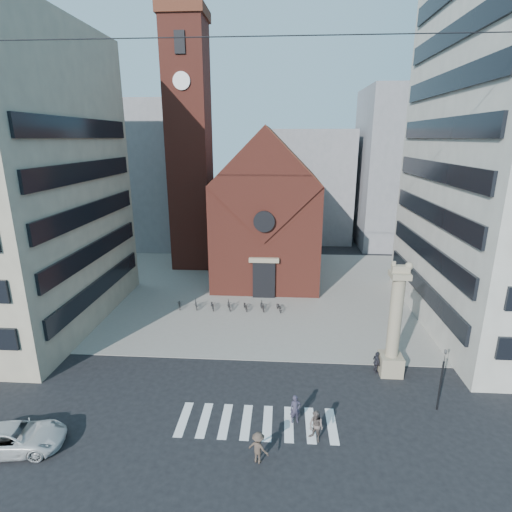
# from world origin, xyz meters

# --- Properties ---
(ground) EXTENTS (120.00, 120.00, 0.00)m
(ground) POSITION_xyz_m (0.00, 0.00, 0.00)
(ground) COLOR black
(ground) RESTS_ON ground
(piazza) EXTENTS (46.00, 30.00, 0.05)m
(piazza) POSITION_xyz_m (0.00, 19.00, 0.03)
(piazza) COLOR gray
(piazza) RESTS_ON ground
(zebra_crossing) EXTENTS (10.20, 3.20, 0.01)m
(zebra_crossing) POSITION_xyz_m (0.55, -3.00, 0.01)
(zebra_crossing) COLOR white
(zebra_crossing) RESTS_ON ground
(church) EXTENTS (12.00, 16.65, 18.00)m
(church) POSITION_xyz_m (0.00, 25.04, 7.98)
(church) COLOR maroon
(church) RESTS_ON ground
(campanile) EXTENTS (5.50, 5.50, 31.20)m
(campanile) POSITION_xyz_m (-10.00, 28.00, 15.74)
(campanile) COLOR maroon
(campanile) RESTS_ON ground
(bg_block_left) EXTENTS (16.00, 14.00, 22.00)m
(bg_block_left) POSITION_xyz_m (-20.00, 40.00, 11.00)
(bg_block_left) COLOR gray
(bg_block_left) RESTS_ON ground
(bg_block_mid) EXTENTS (14.00, 12.00, 18.00)m
(bg_block_mid) POSITION_xyz_m (6.00, 45.00, 9.00)
(bg_block_mid) COLOR gray
(bg_block_mid) RESTS_ON ground
(bg_block_right) EXTENTS (16.00, 14.00, 24.00)m
(bg_block_right) POSITION_xyz_m (22.00, 42.00, 12.00)
(bg_block_right) COLOR gray
(bg_block_right) RESTS_ON ground
(lion_column) EXTENTS (1.63, 1.60, 8.68)m
(lion_column) POSITION_xyz_m (10.01, 3.00, 3.46)
(lion_column) COLOR gray
(lion_column) RESTS_ON ground
(traffic_light) EXTENTS (0.13, 0.16, 4.30)m
(traffic_light) POSITION_xyz_m (12.00, -1.00, 2.29)
(traffic_light) COLOR black
(traffic_light) RESTS_ON ground
(white_car) EXTENTS (5.61, 3.24, 1.47)m
(white_car) POSITION_xyz_m (-12.74, -6.05, 0.73)
(white_car) COLOR silver
(white_car) RESTS_ON ground
(pedestrian_0) EXTENTS (0.76, 0.59, 1.83)m
(pedestrian_0) POSITION_xyz_m (2.87, -2.79, 0.91)
(pedestrian_0) COLOR #2F2B3C
(pedestrian_0) RESTS_ON ground
(pedestrian_1) EXTENTS (1.18, 1.15, 1.91)m
(pedestrian_1) POSITION_xyz_m (4.01, -4.27, 0.96)
(pedestrian_1) COLOR #5F514C
(pedestrian_1) RESTS_ON ground
(pedestrian_2) EXTENTS (0.63, 1.06, 1.68)m
(pedestrian_2) POSITION_xyz_m (9.00, 3.00, 0.84)
(pedestrian_2) COLOR #26252C
(pedestrian_2) RESTS_ON ground
(pedestrian_3) EXTENTS (1.35, 1.10, 1.82)m
(pedestrian_3) POSITION_xyz_m (0.83, -6.06, 0.91)
(pedestrian_3) COLOR #46382E
(pedestrian_3) RESTS_ON ground
(scooter_0) EXTENTS (1.01, 1.72, 0.85)m
(scooter_0) POSITION_xyz_m (-8.41, 13.43, 0.48)
(scooter_0) COLOR black
(scooter_0) RESTS_ON piazza
(scooter_1) EXTENTS (0.88, 1.63, 0.95)m
(scooter_1) POSITION_xyz_m (-6.73, 13.43, 0.52)
(scooter_1) COLOR black
(scooter_1) RESTS_ON piazza
(scooter_2) EXTENTS (1.01, 1.72, 0.85)m
(scooter_2) POSITION_xyz_m (-5.04, 13.43, 0.48)
(scooter_2) COLOR black
(scooter_2) RESTS_ON piazza
(scooter_3) EXTENTS (0.88, 1.63, 0.95)m
(scooter_3) POSITION_xyz_m (-3.35, 13.43, 0.52)
(scooter_3) COLOR black
(scooter_3) RESTS_ON piazza
(scooter_4) EXTENTS (1.01, 1.72, 0.85)m
(scooter_4) POSITION_xyz_m (-1.67, 13.43, 0.48)
(scooter_4) COLOR black
(scooter_4) RESTS_ON piazza
(scooter_5) EXTENTS (0.88, 1.63, 0.95)m
(scooter_5) POSITION_xyz_m (0.02, 13.43, 0.52)
(scooter_5) COLOR black
(scooter_5) RESTS_ON piazza
(scooter_6) EXTENTS (1.01, 1.72, 0.85)m
(scooter_6) POSITION_xyz_m (1.70, 13.43, 0.48)
(scooter_6) COLOR black
(scooter_6) RESTS_ON piazza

